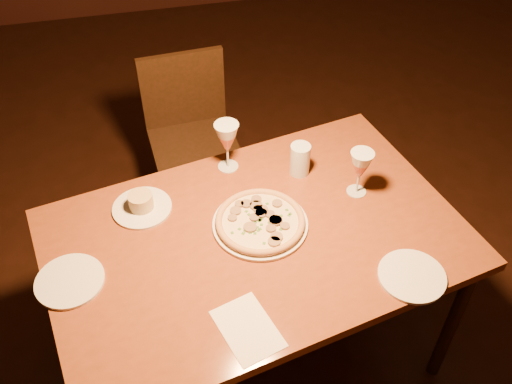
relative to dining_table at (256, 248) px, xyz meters
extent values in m
cube|color=brown|center=(0.00, 0.00, 0.05)|extent=(1.51, 1.13, 0.04)
cylinder|color=black|center=(-0.69, 0.25, -0.32)|extent=(0.05, 0.05, 0.69)
cylinder|color=black|center=(0.69, -0.25, -0.32)|extent=(0.05, 0.05, 0.69)
cylinder|color=black|center=(0.54, 0.50, -0.32)|extent=(0.05, 0.05, 0.69)
cube|color=black|center=(-0.09, 0.88, -0.24)|extent=(0.43, 0.43, 0.04)
cube|color=black|center=(-0.11, 1.06, -0.03)|extent=(0.40, 0.06, 0.38)
cylinder|color=black|center=(-0.24, 0.71, -0.46)|extent=(0.03, 0.03, 0.41)
cylinder|color=black|center=(-0.27, 1.03, -0.46)|extent=(0.03, 0.03, 0.41)
cylinder|color=black|center=(0.08, 0.73, -0.46)|extent=(0.03, 0.03, 0.41)
cylinder|color=black|center=(0.06, 1.05, -0.46)|extent=(0.03, 0.03, 0.41)
cylinder|color=silver|center=(0.02, 0.04, 0.07)|extent=(0.32, 0.32, 0.01)
cylinder|color=beige|center=(0.02, 0.04, 0.08)|extent=(0.30, 0.30, 0.01)
torus|color=tan|center=(0.02, 0.04, 0.09)|extent=(0.30, 0.30, 0.02)
cylinder|color=silver|center=(-0.36, 0.21, 0.07)|extent=(0.21, 0.21, 0.01)
cylinder|color=tan|center=(-0.36, 0.21, 0.10)|extent=(0.08, 0.08, 0.06)
cylinder|color=silver|center=(0.23, 0.27, 0.13)|extent=(0.07, 0.07, 0.12)
cylinder|color=silver|center=(-0.60, -0.06, 0.07)|extent=(0.21, 0.21, 0.01)
cylinder|color=silver|center=(0.43, -0.28, 0.07)|extent=(0.21, 0.21, 0.01)
cube|color=silver|center=(-0.11, -0.34, 0.07)|extent=(0.20, 0.25, 0.00)
camera|label=1|loc=(-0.29, -1.23, 1.49)|focal=40.00mm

